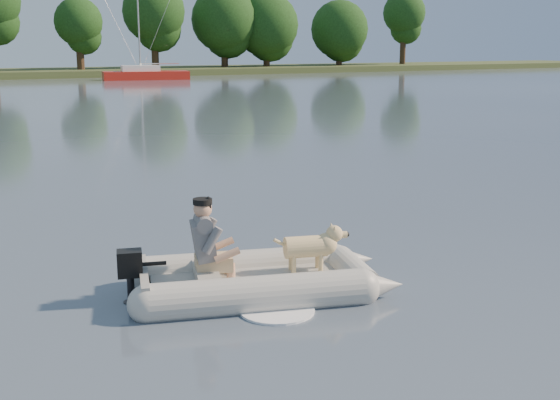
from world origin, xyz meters
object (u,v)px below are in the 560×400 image
man (205,238)px  dog (306,250)px  dinghy (259,250)px  sailboat (145,75)px

man → dog: size_ratio=1.16×
dinghy → sailboat: size_ratio=0.45×
dinghy → man: size_ratio=4.52×
dinghy → sailboat: sailboat is taller
dinghy → man: man is taller
dinghy → dog: size_ratio=5.22×
man → sailboat: size_ratio=0.10×
man → dog: 1.23m
man → sailboat: bearing=88.6°
dinghy → dog: dinghy is taller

